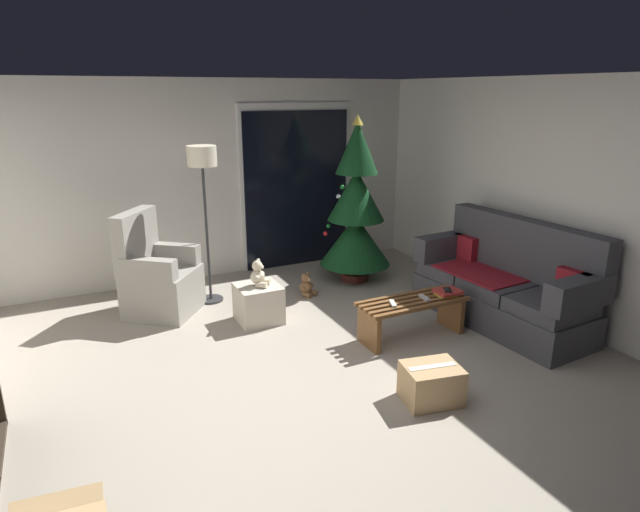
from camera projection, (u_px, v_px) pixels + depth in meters
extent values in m
plane|color=#9E9384|center=(314.00, 379.00, 4.52)|extent=(7.00, 7.00, 0.00)
cube|color=silver|center=(210.00, 181.00, 6.76)|extent=(5.72, 0.12, 2.50)
cube|color=silver|center=(570.00, 205.00, 5.35)|extent=(0.12, 6.00, 2.50)
cube|color=silver|center=(297.00, 186.00, 7.24)|extent=(1.60, 0.02, 2.20)
cube|color=black|center=(297.00, 190.00, 7.24)|extent=(1.50, 0.02, 2.10)
cube|color=#3D3D42|center=(499.00, 307.00, 5.58)|extent=(0.88, 1.95, 0.34)
cube|color=#3D3D42|center=(551.00, 306.00, 4.99)|extent=(0.72, 0.64, 0.14)
cube|color=#3D3D42|center=(500.00, 286.00, 5.50)|extent=(0.72, 0.64, 0.14)
cube|color=#3D3D42|center=(457.00, 269.00, 6.02)|extent=(0.72, 0.64, 0.14)
cube|color=#3D3D42|center=(525.00, 248.00, 5.55)|extent=(0.32, 1.91, 0.60)
cube|color=#3D3D42|center=(580.00, 294.00, 4.73)|extent=(0.77, 0.25, 0.28)
cube|color=#3D3D42|center=(444.00, 246.00, 6.17)|extent=(0.77, 0.25, 0.28)
cube|color=maroon|center=(481.00, 273.00, 5.68)|extent=(0.66, 0.94, 0.02)
cube|color=maroon|center=(574.00, 285.00, 4.95)|extent=(0.14, 0.33, 0.28)
cube|color=maroon|center=(465.00, 248.00, 6.11)|extent=(0.14, 0.33, 0.28)
cube|color=brown|center=(424.00, 308.00, 5.03)|extent=(1.10, 0.05, 0.04)
cube|color=brown|center=(418.00, 304.00, 5.11)|extent=(1.10, 0.05, 0.04)
cube|color=brown|center=(413.00, 301.00, 5.19)|extent=(1.10, 0.05, 0.04)
cube|color=brown|center=(407.00, 298.00, 5.26)|extent=(1.10, 0.05, 0.04)
cube|color=brown|center=(402.00, 295.00, 5.34)|extent=(1.10, 0.05, 0.04)
cube|color=brown|center=(369.00, 329.00, 5.04)|extent=(0.05, 0.36, 0.36)
cube|color=brown|center=(451.00, 311.00, 5.45)|extent=(0.05, 0.36, 0.36)
cube|color=silver|center=(393.00, 304.00, 5.06)|extent=(0.10, 0.16, 0.02)
cube|color=#ADADB2|center=(424.00, 298.00, 5.20)|extent=(0.06, 0.16, 0.02)
cube|color=#B79333|center=(446.00, 294.00, 5.28)|extent=(0.22, 0.20, 0.03)
cube|color=#A32D28|center=(448.00, 291.00, 5.26)|extent=(0.25, 0.21, 0.03)
cube|color=black|center=(448.00, 290.00, 5.25)|extent=(0.13, 0.16, 0.01)
cylinder|color=#4C1E19|center=(355.00, 276.00, 6.89)|extent=(0.36, 0.36, 0.10)
cylinder|color=brown|center=(355.00, 268.00, 6.86)|extent=(0.08, 0.08, 0.12)
cone|color=#0F3819|center=(355.00, 240.00, 6.74)|extent=(0.90, 0.90, 0.64)
cone|color=#0F3819|center=(356.00, 195.00, 6.57)|extent=(0.71, 0.71, 0.64)
cone|color=#0F3819|center=(357.00, 147.00, 6.40)|extent=(0.53, 0.53, 0.64)
sphere|color=#1E8C33|center=(368.00, 151.00, 6.49)|extent=(0.06, 0.06, 0.06)
sphere|color=red|center=(326.00, 233.00, 6.71)|extent=(0.06, 0.06, 0.06)
sphere|color=#1E8C33|center=(329.00, 226.00, 6.83)|extent=(0.06, 0.06, 0.06)
sphere|color=#1E8C33|center=(354.00, 143.00, 6.52)|extent=(0.06, 0.06, 0.06)
sphere|color=white|center=(338.00, 196.00, 6.76)|extent=(0.06, 0.06, 0.06)
sphere|color=#1E8C33|center=(342.00, 187.00, 6.74)|extent=(0.06, 0.06, 0.06)
sphere|color=#1E8C33|center=(353.00, 154.00, 6.59)|extent=(0.06, 0.06, 0.06)
sphere|color=#B233A5|center=(358.00, 228.00, 7.09)|extent=(0.06, 0.06, 0.06)
cone|color=#EAD14C|center=(358.00, 120.00, 6.30)|extent=(0.14, 0.14, 0.12)
cube|color=gray|center=(164.00, 299.00, 5.84)|extent=(0.95, 0.95, 0.31)
cube|color=gray|center=(162.00, 278.00, 5.76)|extent=(0.95, 0.95, 0.18)
cube|color=gray|center=(136.00, 241.00, 5.70)|extent=(0.55, 0.63, 0.64)
cube|color=gray|center=(174.00, 253.00, 5.96)|extent=(0.54, 0.47, 0.22)
cube|color=gray|center=(149.00, 269.00, 5.44)|extent=(0.54, 0.47, 0.22)
cylinder|color=#2D2D30|center=(211.00, 299.00, 6.22)|extent=(0.28, 0.28, 0.02)
cylinder|color=#2D2D30|center=(207.00, 234.00, 5.98)|extent=(0.03, 0.03, 1.55)
cylinder|color=beige|center=(202.00, 156.00, 5.72)|extent=(0.32, 0.32, 0.22)
cube|color=beige|center=(259.00, 303.00, 5.61)|extent=(0.44, 0.44, 0.40)
cylinder|color=beige|center=(265.00, 282.00, 5.57)|extent=(0.13, 0.12, 0.06)
cylinder|color=beige|center=(262.00, 285.00, 5.48)|extent=(0.13, 0.12, 0.06)
sphere|color=beige|center=(258.00, 277.00, 5.52)|extent=(0.15, 0.15, 0.15)
sphere|color=beige|center=(257.00, 266.00, 5.48)|extent=(0.11, 0.11, 0.11)
sphere|color=#F4E5C1|center=(262.00, 267.00, 5.47)|extent=(0.04, 0.04, 0.04)
sphere|color=beige|center=(258.00, 260.00, 5.50)|extent=(0.04, 0.04, 0.04)
sphere|color=beige|center=(256.00, 263.00, 5.43)|extent=(0.04, 0.04, 0.04)
sphere|color=beige|center=(262.00, 274.00, 5.58)|extent=(0.06, 0.06, 0.06)
sphere|color=beige|center=(257.00, 278.00, 5.44)|extent=(0.06, 0.06, 0.06)
cylinder|color=brown|center=(312.00, 293.00, 6.37)|extent=(0.10, 0.13, 0.06)
cylinder|color=brown|center=(307.00, 295.00, 6.30)|extent=(0.10, 0.13, 0.06)
sphere|color=brown|center=(306.00, 287.00, 6.35)|extent=(0.15, 0.15, 0.15)
sphere|color=brown|center=(306.00, 278.00, 6.31)|extent=(0.11, 0.11, 0.11)
sphere|color=#A37A51|center=(309.00, 280.00, 6.29)|extent=(0.04, 0.04, 0.04)
sphere|color=brown|center=(308.00, 273.00, 6.33)|extent=(0.04, 0.04, 0.04)
sphere|color=brown|center=(304.00, 275.00, 6.27)|extent=(0.04, 0.04, 0.04)
sphere|color=brown|center=(311.00, 285.00, 6.39)|extent=(0.06, 0.06, 0.06)
sphere|color=brown|center=(303.00, 289.00, 6.28)|extent=(0.06, 0.06, 0.06)
cube|color=tan|center=(57.00, 502.00, 2.78)|extent=(0.46, 0.14, 0.06)
cube|color=tan|center=(431.00, 384.00, 4.17)|extent=(0.49, 0.42, 0.30)
cube|color=beige|center=(432.00, 366.00, 4.12)|extent=(0.40, 0.14, 0.00)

